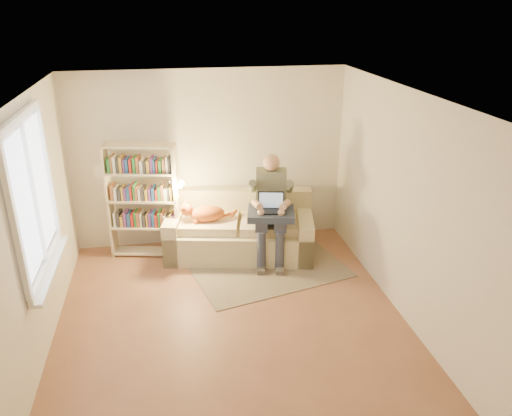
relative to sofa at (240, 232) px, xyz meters
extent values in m
plane|color=brown|center=(-0.35, -1.71, -0.32)|extent=(4.50, 4.50, 0.00)
cube|color=white|center=(-0.35, -1.71, 2.28)|extent=(4.00, 4.50, 0.02)
cube|color=silver|center=(-2.35, -1.71, 0.98)|extent=(0.02, 4.50, 2.60)
cube|color=silver|center=(1.65, -1.71, 0.98)|extent=(0.02, 4.50, 2.60)
cube|color=silver|center=(-0.35, 0.54, 0.98)|extent=(4.00, 0.02, 2.60)
cube|color=silver|center=(-0.35, -3.96, 0.98)|extent=(4.00, 0.02, 2.60)
plane|color=white|center=(-2.32, -1.51, 1.33)|extent=(0.00, 1.50, 1.50)
cube|color=white|center=(-2.31, -1.51, 2.12)|extent=(0.05, 1.50, 0.08)
cube|color=white|center=(-2.31, -1.51, 0.54)|extent=(0.05, 1.50, 0.08)
cube|color=white|center=(-2.31, -1.51, 1.33)|extent=(0.04, 0.05, 1.50)
cube|color=white|center=(-2.27, -1.51, 0.49)|extent=(0.12, 1.52, 0.04)
cube|color=#C3B68A|center=(-0.01, -0.04, -0.10)|extent=(2.23, 1.35, 0.44)
cube|color=#C3B68A|center=(0.07, 0.31, 0.34)|extent=(2.08, 0.64, 0.45)
cube|color=#C3B68A|center=(-0.93, 0.15, -0.01)|extent=(0.40, 0.96, 0.63)
cube|color=#C3B68A|center=(0.91, -0.24, -0.01)|extent=(0.40, 0.96, 0.63)
cube|color=beige|center=(-0.48, 0.00, 0.18)|extent=(1.00, 0.80, 0.13)
cube|color=beige|center=(0.44, -0.19, 0.18)|extent=(1.00, 0.80, 0.13)
cube|color=#69705B|center=(0.44, -0.10, 0.68)|extent=(0.46, 0.31, 0.58)
sphere|color=tan|center=(0.43, -0.12, 1.08)|extent=(0.23, 0.23, 0.23)
cube|color=#35394A|center=(0.26, -0.35, 0.34)|extent=(0.26, 0.50, 0.18)
cube|color=#35394A|center=(0.50, -0.40, 0.34)|extent=(0.26, 0.50, 0.18)
cylinder|color=#35394A|center=(0.21, -0.57, -0.03)|extent=(0.12, 0.12, 0.58)
cylinder|color=#35394A|center=(0.46, -0.62, -0.03)|extent=(0.12, 0.12, 0.58)
ellipsoid|color=orange|center=(-0.49, -0.03, 0.35)|extent=(0.54, 0.36, 0.22)
sphere|color=orange|center=(-0.77, -0.01, 0.43)|extent=(0.17, 0.17, 0.17)
cylinder|color=orange|center=(-0.22, -0.03, 0.31)|extent=(0.25, 0.10, 0.07)
cube|color=#273045|center=(0.40, -0.40, 0.44)|extent=(0.73, 0.64, 0.09)
cube|color=black|center=(0.39, -0.44, 0.50)|extent=(0.40, 0.32, 0.02)
cube|color=black|center=(0.42, -0.32, 0.61)|extent=(0.36, 0.16, 0.23)
plane|color=#8CA5CC|center=(0.42, -0.32, 0.61)|extent=(0.34, 0.16, 0.31)
cube|color=beige|center=(-1.82, 0.29, 0.51)|extent=(0.09, 0.26, 1.67)
cube|color=beige|center=(-0.88, 0.10, 0.51)|extent=(0.09, 0.26, 1.67)
cube|color=beige|center=(-1.35, 0.19, -0.28)|extent=(1.03, 0.45, 0.03)
cube|color=beige|center=(-1.35, 0.19, 0.13)|extent=(1.03, 0.45, 0.03)
cube|color=beige|center=(-1.35, 0.19, 0.54)|extent=(1.03, 0.45, 0.03)
cube|color=beige|center=(-1.35, 0.19, 0.94)|extent=(1.03, 0.45, 0.03)
cube|color=beige|center=(-1.35, 0.19, 1.32)|extent=(1.03, 0.45, 0.03)
cube|color=gold|center=(-1.35, 0.19, 0.24)|extent=(0.87, 0.37, 0.20)
cube|color=#66337F|center=(-1.35, 0.19, 0.65)|extent=(0.87, 0.37, 0.20)
cube|color=#1E4C8C|center=(-1.35, 0.19, 1.06)|extent=(0.87, 0.37, 0.20)
cylinder|color=white|center=(-0.95, 0.11, 0.57)|extent=(0.09, 0.09, 0.04)
cone|color=white|center=(-0.83, -0.03, 0.82)|extent=(0.13, 0.15, 0.14)
cube|color=#7E6E5B|center=(0.33, -0.65, -0.32)|extent=(2.27, 1.65, 0.01)
camera|label=1|loc=(-0.96, -6.51, 3.15)|focal=35.00mm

